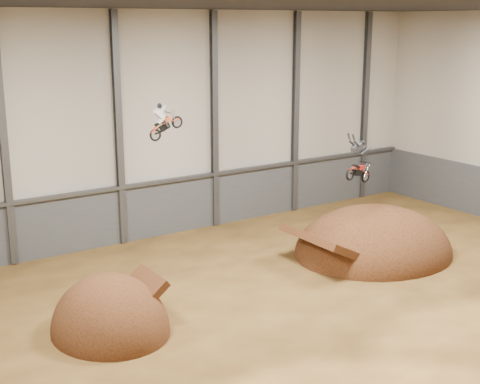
# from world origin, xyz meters

# --- Properties ---
(floor) EXTENTS (40.00, 40.00, 0.00)m
(floor) POSITION_xyz_m (0.00, 0.00, 0.00)
(floor) COLOR #4B3114
(floor) RESTS_ON ground
(back_wall) EXTENTS (40.00, 0.10, 14.00)m
(back_wall) POSITION_xyz_m (0.00, 15.00, 7.00)
(back_wall) COLOR beige
(back_wall) RESTS_ON ground
(ceiling) EXTENTS (40.00, 40.00, 0.00)m
(ceiling) POSITION_xyz_m (0.00, 0.00, 14.00)
(ceiling) COLOR black
(ceiling) RESTS_ON back_wall
(lower_band_back) EXTENTS (39.80, 0.18, 3.50)m
(lower_band_back) POSITION_xyz_m (0.00, 14.90, 1.75)
(lower_band_back) COLOR #4A4D51
(lower_band_back) RESTS_ON ground
(steel_rail) EXTENTS (39.80, 0.35, 0.20)m
(steel_rail) POSITION_xyz_m (0.00, 14.75, 3.55)
(steel_rail) COLOR #47494F
(steel_rail) RESTS_ON lower_band_back
(steel_column_1) EXTENTS (0.40, 0.36, 13.90)m
(steel_column_1) POSITION_xyz_m (-10.00, 14.80, 7.00)
(steel_column_1) COLOR #47494F
(steel_column_1) RESTS_ON ground
(steel_column_2) EXTENTS (0.40, 0.36, 13.90)m
(steel_column_2) POSITION_xyz_m (-3.33, 14.80, 7.00)
(steel_column_2) COLOR #47494F
(steel_column_2) RESTS_ON ground
(steel_column_3) EXTENTS (0.40, 0.36, 13.90)m
(steel_column_3) POSITION_xyz_m (3.33, 14.80, 7.00)
(steel_column_3) COLOR #47494F
(steel_column_3) RESTS_ON ground
(steel_column_4) EXTENTS (0.40, 0.36, 13.90)m
(steel_column_4) POSITION_xyz_m (10.00, 14.80, 7.00)
(steel_column_4) COLOR #47494F
(steel_column_4) RESTS_ON ground
(steel_column_5) EXTENTS (0.40, 0.36, 13.90)m
(steel_column_5) POSITION_xyz_m (16.67, 14.80, 7.00)
(steel_column_5) COLOR #47494F
(steel_column_5) RESTS_ON ground
(takeoff_ramp) EXTENTS (5.09, 5.87, 5.09)m
(takeoff_ramp) POSITION_xyz_m (-8.86, 3.88, 0.00)
(takeoff_ramp) COLOR #361B0D
(takeoff_ramp) RESTS_ON ground
(landing_ramp) EXTENTS (9.70, 8.58, 5.60)m
(landing_ramp) POSITION_xyz_m (8.07, 4.79, 0.00)
(landing_ramp) COLOR #361B0D
(landing_ramp) RESTS_ON ground
(fmx_rider_a) EXTENTS (2.29, 0.70, 2.20)m
(fmx_rider_a) POSITION_xyz_m (-5.07, 5.13, 9.10)
(fmx_rider_a) COLOR red
(fmx_rider_b) EXTENTS (3.54, 1.52, 3.13)m
(fmx_rider_b) POSITION_xyz_m (5.75, 4.02, 6.09)
(fmx_rider_b) COLOR #AC1E17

